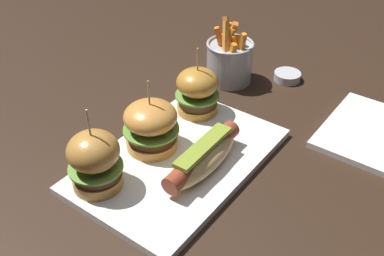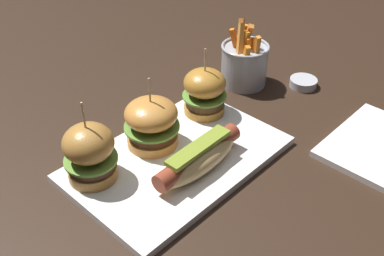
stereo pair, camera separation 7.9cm
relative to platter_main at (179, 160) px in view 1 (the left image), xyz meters
name	(u,v)px [view 1 (the left image)]	position (x,y,z in m)	size (l,w,h in m)	color
ground_plane	(180,163)	(0.00, 0.00, -0.01)	(3.00, 3.00, 0.00)	black
platter_main	(179,160)	(0.00, 0.00, 0.00)	(0.37, 0.24, 0.01)	white
hot_dog	(203,157)	(0.00, -0.05, 0.03)	(0.19, 0.06, 0.05)	tan
slider_left	(95,160)	(-0.13, 0.06, 0.06)	(0.09, 0.09, 0.14)	#B47B37
slider_center	(151,125)	(-0.01, 0.06, 0.05)	(0.10, 0.10, 0.13)	#CB843A
slider_right	(197,91)	(0.13, 0.06, 0.05)	(0.09, 0.09, 0.14)	#B47A2C
fries_bucket	(229,60)	(0.30, 0.09, 0.04)	(0.10, 0.10, 0.15)	#A8AAB2
sauce_ramekin	(287,76)	(0.37, -0.02, 0.00)	(0.06, 0.06, 0.02)	#B7BABF
side_plate	(384,137)	(0.28, -0.27, 0.00)	(0.21, 0.21, 0.01)	white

